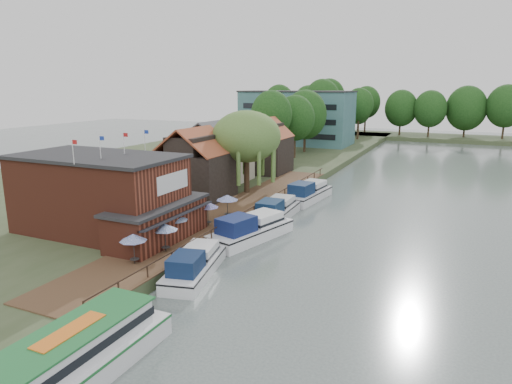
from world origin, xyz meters
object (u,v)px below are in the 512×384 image
at_px(umbrella_3, 208,214).
at_px(cruiser_0, 194,261).
at_px(hotel_block, 297,117).
at_px(cruiser_1, 251,226).
at_px(swan, 126,312).
at_px(umbrella_1, 165,238).
at_px(pub, 116,196).
at_px(willow, 247,152).
at_px(umbrella_0, 134,249).
at_px(cottage_c, 265,145).
at_px(tour_boat, 61,363).
at_px(cottage_b, 214,151).
at_px(umbrella_4, 227,206).
at_px(umbrella_2, 176,227).
at_px(cottage_a, 195,163).
at_px(cruiser_3, 308,190).
at_px(cruiser_2, 276,208).

distance_m(umbrella_3, cruiser_0, 9.49).
height_order(hotel_block, umbrella_3, hotel_block).
distance_m(cruiser_1, swan, 16.79).
bearing_deg(umbrella_1, swan, -71.85).
xyz_separation_m(umbrella_3, cruiser_1, (4.17, 0.93, -0.95)).
height_order(pub, umbrella_3, pub).
distance_m(willow, umbrella_0, 25.78).
relative_size(cottage_c, tour_boat, 0.65).
xyz_separation_m(willow, swan, (6.00, -30.38, -5.99)).
bearing_deg(umbrella_1, willow, 98.49).
height_order(cottage_b, cruiser_0, cottage_b).
relative_size(cottage_c, umbrella_1, 3.58).
height_order(umbrella_0, umbrella_4, same).
relative_size(umbrella_3, cruiser_1, 0.22).
relative_size(umbrella_0, umbrella_2, 1.00).
bearing_deg(pub, umbrella_0, -40.71).
height_order(pub, umbrella_2, pub).
xyz_separation_m(cruiser_0, swan, (-0.68, -7.18, -0.94)).
xyz_separation_m(cottage_a, cruiser_3, (11.61, 8.31, -3.95)).
height_order(umbrella_0, tour_boat, umbrella_0).
distance_m(cottage_b, cottage_c, 9.85).
xyz_separation_m(umbrella_4, cruiser_0, (3.47, -11.94, -1.12)).
distance_m(pub, umbrella_4, 11.27).
bearing_deg(cruiser_3, hotel_block, 117.07).
distance_m(umbrella_1, tour_boat, 16.10).
height_order(cottage_a, umbrella_1, cottage_a).
bearing_deg(umbrella_3, umbrella_0, -90.80).
xyz_separation_m(pub, hotel_block, (-8.00, 71.00, 2.50)).
height_order(umbrella_1, umbrella_4, same).
relative_size(hotel_block, cottage_a, 2.95).
xyz_separation_m(cruiser_1, swan, (-1.02, -16.72, -1.12)).
bearing_deg(cruiser_3, cottage_b, 179.15).
distance_m(pub, cruiser_1, 12.73).
bearing_deg(cruiser_2, swan, -93.62).
xyz_separation_m(umbrella_0, umbrella_3, (0.15, 10.76, 0.00)).
relative_size(pub, cruiser_3, 1.89).
xyz_separation_m(cottage_b, willow, (7.50, -5.00, 0.96)).
bearing_deg(cruiser_1, cruiser_2, 108.61).
xyz_separation_m(umbrella_0, cruiser_3, (4.40, 28.65, -0.99)).
bearing_deg(cruiser_3, umbrella_0, -92.98).
bearing_deg(umbrella_0, hotel_block, 100.54).
xyz_separation_m(willow, cruiser_0, (6.68, -23.19, -5.05)).
bearing_deg(willow, umbrella_4, -74.09).
relative_size(cruiser_1, tour_boat, 0.83).
xyz_separation_m(pub, cottage_a, (-1.00, 15.00, 0.60)).
xyz_separation_m(hotel_block, cruiser_3, (18.61, -47.69, -5.85)).
bearing_deg(umbrella_1, umbrella_4, 90.53).
bearing_deg(cottage_b, umbrella_3, -62.13).
relative_size(umbrella_1, cruiser_2, 0.23).
bearing_deg(cruiser_1, swan, -78.42).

